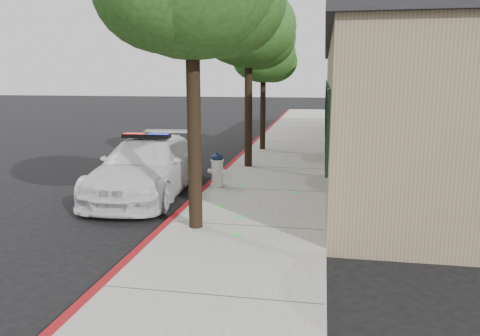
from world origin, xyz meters
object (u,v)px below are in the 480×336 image
police_car (148,166)px  fire_hydrant (217,169)px  street_tree_far (264,58)px  clapboard_building (427,102)px  street_tree_mid (249,31)px

police_car → fire_hydrant: police_car is taller
police_car → street_tree_far: bearing=71.5°
clapboard_building → fire_hydrant: clapboard_building is taller
fire_hydrant → street_tree_far: size_ratio=0.19×
street_tree_mid → street_tree_far: street_tree_mid is taller
clapboard_building → fire_hydrant: (-6.34, -5.85, -1.52)m
fire_hydrant → street_tree_far: bearing=90.1°
police_car → fire_hydrant: bearing=17.1°
police_car → street_tree_far: size_ratio=1.08×
police_car → fire_hydrant: 1.82m
clapboard_building → street_tree_far: street_tree_far is taller
fire_hydrant → street_tree_mid: bearing=86.6°
police_car → street_tree_mid: 5.51m
clapboard_building → street_tree_mid: 7.02m
fire_hydrant → clapboard_building: bearing=46.2°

